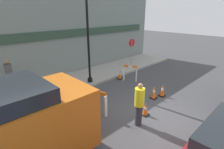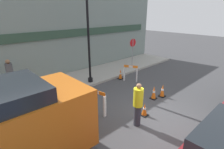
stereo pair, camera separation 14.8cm
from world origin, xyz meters
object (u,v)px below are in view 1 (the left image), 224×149
(streetlamp_post, at_px, (87,11))
(person_worker, at_px, (139,103))
(stop_sign, at_px, (132,48))
(person_pedestrian, at_px, (10,76))

(streetlamp_post, height_order, person_worker, streetlamp_post)
(stop_sign, relative_size, person_pedestrian, 1.18)
(streetlamp_post, height_order, person_pedestrian, streetlamp_post)
(person_worker, xyz_separation_m, person_pedestrian, (-2.70, 6.11, 0.18))
(person_worker, distance_m, person_pedestrian, 6.69)
(streetlamp_post, distance_m, person_worker, 5.71)
(streetlamp_post, relative_size, stop_sign, 3.02)
(person_pedestrian, bearing_deg, stop_sign, 176.07)
(stop_sign, distance_m, person_worker, 7.47)
(person_worker, bearing_deg, stop_sign, -18.00)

